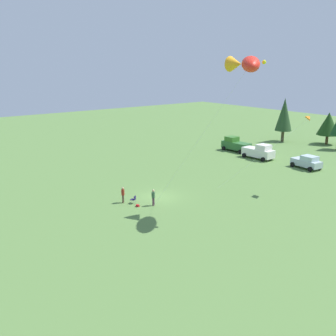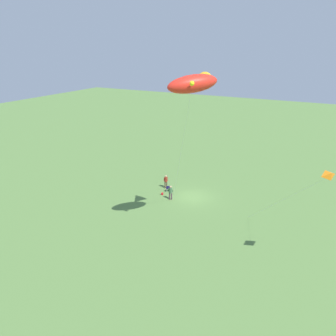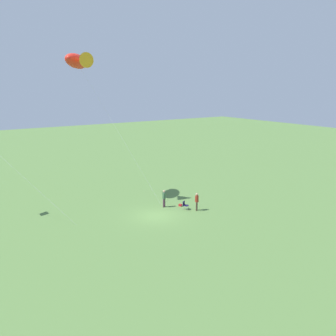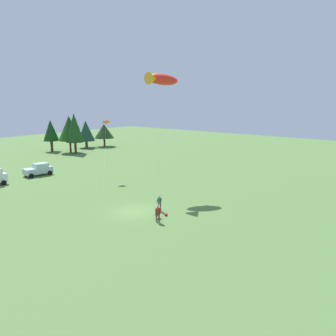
# 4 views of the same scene
# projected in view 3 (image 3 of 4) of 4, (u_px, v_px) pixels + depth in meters

# --- Properties ---
(ground_plane) EXTENTS (160.00, 160.00, 0.00)m
(ground_plane) POSITION_uv_depth(u_px,v_px,m) (157.00, 216.00, 36.59)
(ground_plane) COLOR #567C3D
(person_kite_flyer) EXTENTS (0.48, 0.55, 1.74)m
(person_kite_flyer) POSITION_uv_depth(u_px,v_px,m) (164.00, 197.00, 39.01)
(person_kite_flyer) COLOR #503042
(person_kite_flyer) RESTS_ON ground
(folding_chair) EXTENTS (0.67, 0.67, 0.82)m
(folding_chair) POSITION_uv_depth(u_px,v_px,m) (185.00, 205.00, 38.36)
(folding_chair) COLOR #181244
(folding_chair) RESTS_ON ground
(person_spectator) EXTENTS (0.49, 0.51, 1.74)m
(person_spectator) POSITION_uv_depth(u_px,v_px,m) (197.00, 200.00, 37.97)
(person_spectator) COLOR #4A342A
(person_spectator) RESTS_ON ground
(backpack_on_grass) EXTENTS (0.38, 0.32, 0.22)m
(backpack_on_grass) POSITION_uv_depth(u_px,v_px,m) (180.00, 205.00, 39.44)
(backpack_on_grass) COLOR red
(backpack_on_grass) RESTS_ON ground
(kite_large_fish) EXTENTS (9.49, 7.43, 15.15)m
(kite_large_fish) POSITION_uv_depth(u_px,v_px,m) (78.00, 61.00, 38.65)
(kite_large_fish) COLOR red
(kite_large_fish) RESTS_ON ground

